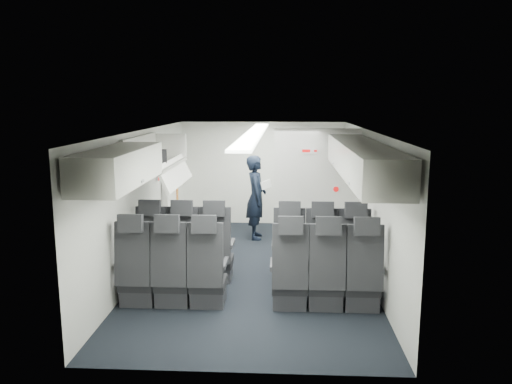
# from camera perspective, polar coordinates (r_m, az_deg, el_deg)

# --- Properties ---
(cabin_shell) EXTENTS (3.41, 6.01, 2.16)m
(cabin_shell) POSITION_cam_1_polar(r_m,az_deg,el_deg) (7.55, -0.16, -0.74)
(cabin_shell) COLOR black
(cabin_shell) RESTS_ON ground
(seat_row_front) EXTENTS (3.33, 0.56, 1.24)m
(seat_row_front) POSITION_cam_1_polar(r_m,az_deg,el_deg) (7.21, -0.40, -7.19)
(seat_row_front) COLOR #232326
(seat_row_front) RESTS_ON cabin_shell
(seat_row_mid) EXTENTS (3.33, 0.56, 1.24)m
(seat_row_mid) POSITION_cam_1_polar(r_m,az_deg,el_deg) (6.36, -0.89, -9.63)
(seat_row_mid) COLOR #232326
(seat_row_mid) RESTS_ON cabin_shell
(overhead_bin_left_rear) EXTENTS (0.53, 1.80, 0.40)m
(overhead_bin_left_rear) POSITION_cam_1_polar(r_m,az_deg,el_deg) (5.74, -15.43, 2.80)
(overhead_bin_left_rear) COLOR silver
(overhead_bin_left_rear) RESTS_ON cabin_shell
(overhead_bin_left_front_open) EXTENTS (0.64, 1.70, 0.72)m
(overhead_bin_left_front_open) POSITION_cam_1_polar(r_m,az_deg,el_deg) (7.43, -11.47, 3.66)
(overhead_bin_left_front_open) COLOR #9E9E93
(overhead_bin_left_front_open) RESTS_ON cabin_shell
(overhead_bin_right_rear) EXTENTS (0.53, 1.80, 0.40)m
(overhead_bin_right_rear) POSITION_cam_1_polar(r_m,az_deg,el_deg) (5.53, 13.30, 2.62)
(overhead_bin_right_rear) COLOR silver
(overhead_bin_right_rear) RESTS_ON cabin_shell
(overhead_bin_right_front) EXTENTS (0.53, 1.70, 0.40)m
(overhead_bin_right_front) POSITION_cam_1_polar(r_m,az_deg,el_deg) (7.25, 10.88, 4.49)
(overhead_bin_right_front) COLOR silver
(overhead_bin_right_front) RESTS_ON cabin_shell
(bulkhead_partition) EXTENTS (1.40, 0.15, 2.13)m
(bulkhead_partition) POSITION_cam_1_polar(r_m,az_deg,el_deg) (8.35, 6.88, -0.07)
(bulkhead_partition) COLOR silver
(bulkhead_partition) RESTS_ON cabin_shell
(galley_unit) EXTENTS (0.85, 0.52, 1.90)m
(galley_unit) POSITION_cam_1_polar(r_m,az_deg,el_deg) (10.26, 5.99, 1.18)
(galley_unit) COLOR #939399
(galley_unit) RESTS_ON cabin_shell
(boarding_door) EXTENTS (0.12, 1.27, 1.86)m
(boarding_door) POSITION_cam_1_polar(r_m,az_deg,el_deg) (9.32, -9.73, 0.19)
(boarding_door) COLOR silver
(boarding_door) RESTS_ON cabin_shell
(flight_attendant) EXTENTS (0.41, 0.60, 1.58)m
(flight_attendant) POSITION_cam_1_polar(r_m,az_deg,el_deg) (9.39, 0.01, -0.60)
(flight_attendant) COLOR black
(flight_attendant) RESTS_ON ground
(carry_on_bag) EXTENTS (0.46, 0.36, 0.25)m
(carry_on_bag) POSITION_cam_1_polar(r_m,az_deg,el_deg) (7.07, -12.14, 3.74)
(carry_on_bag) COLOR black
(carry_on_bag) RESTS_ON overhead_bin_left_front_open
(papers) EXTENTS (0.19, 0.13, 0.15)m
(papers) POSITION_cam_1_polar(r_m,az_deg,el_deg) (9.29, 1.16, 0.87)
(papers) COLOR white
(papers) RESTS_ON flight_attendant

